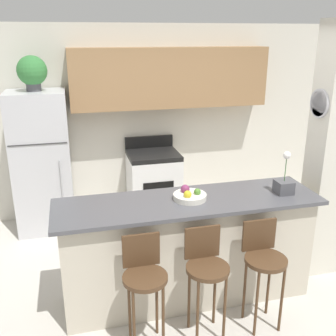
# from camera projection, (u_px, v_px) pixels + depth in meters

# --- Properties ---
(ground_plane) EXTENTS (14.00, 14.00, 0.00)m
(ground_plane) POSITION_uv_depth(u_px,v_px,m) (187.00, 295.00, 3.83)
(ground_plane) COLOR beige
(wall_back) EXTENTS (5.60, 0.38, 2.55)m
(wall_back) POSITION_uv_depth(u_px,v_px,m) (154.00, 103.00, 5.30)
(wall_back) COLOR silver
(wall_back) RESTS_ON ground_plane
(pillar_right) EXTENTS (0.38, 0.32, 2.55)m
(pillar_right) POSITION_uv_depth(u_px,v_px,m) (330.00, 155.00, 3.90)
(pillar_right) COLOR silver
(pillar_right) RESTS_ON ground_plane
(counter_bar) EXTENTS (2.39, 0.67, 1.01)m
(counter_bar) POSITION_uv_depth(u_px,v_px,m) (188.00, 249.00, 3.66)
(counter_bar) COLOR beige
(counter_bar) RESTS_ON ground_plane
(refrigerator) EXTENTS (0.70, 0.62, 1.78)m
(refrigerator) POSITION_uv_depth(u_px,v_px,m) (42.00, 163.00, 4.91)
(refrigerator) COLOR silver
(refrigerator) RESTS_ON ground_plane
(stove_range) EXTENTS (0.67, 0.61, 1.07)m
(stove_range) POSITION_uv_depth(u_px,v_px,m) (154.00, 184.00, 5.39)
(stove_range) COLOR white
(stove_range) RESTS_ON ground_plane
(bar_stool_left) EXTENTS (0.35, 0.35, 0.94)m
(bar_stool_left) POSITION_uv_depth(u_px,v_px,m) (144.00, 277.00, 3.05)
(bar_stool_left) COLOR #4C331E
(bar_stool_left) RESTS_ON ground_plane
(bar_stool_mid) EXTENTS (0.35, 0.35, 0.94)m
(bar_stool_mid) POSITION_uv_depth(u_px,v_px,m) (206.00, 268.00, 3.17)
(bar_stool_mid) COLOR #4C331E
(bar_stool_mid) RESTS_ON ground_plane
(bar_stool_right) EXTENTS (0.35, 0.35, 0.94)m
(bar_stool_right) POSITION_uv_depth(u_px,v_px,m) (263.00, 260.00, 3.29)
(bar_stool_right) COLOR #4C331E
(bar_stool_right) RESTS_ON ground_plane
(potted_plant_on_fridge) EXTENTS (0.35, 0.35, 0.41)m
(potted_plant_on_fridge) POSITION_uv_depth(u_px,v_px,m) (32.00, 72.00, 4.55)
(potted_plant_on_fridge) COLOR #4C4C51
(potted_plant_on_fridge) RESTS_ON refrigerator
(orchid_vase) EXTENTS (0.15, 0.15, 0.40)m
(orchid_vase) POSITION_uv_depth(u_px,v_px,m) (284.00, 184.00, 3.62)
(orchid_vase) COLOR #4C4C51
(orchid_vase) RESTS_ON counter_bar
(fruit_bowl) EXTENTS (0.30, 0.30, 0.12)m
(fruit_bowl) POSITION_uv_depth(u_px,v_px,m) (190.00, 196.00, 3.51)
(fruit_bowl) COLOR silver
(fruit_bowl) RESTS_ON counter_bar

